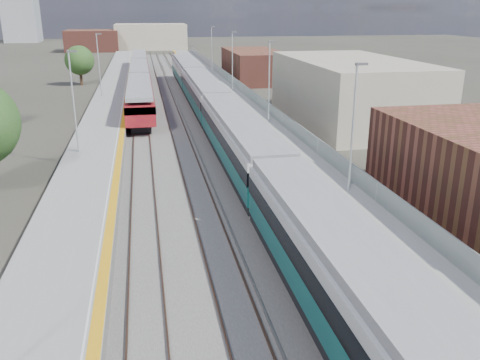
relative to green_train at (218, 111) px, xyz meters
name	(u,v)px	position (x,y,z in m)	size (l,w,h in m)	color
ground	(192,117)	(-1.50, 9.32, -2.38)	(320.00, 320.00, 0.00)	#47443A
ballast_bed	(170,113)	(-3.75, 11.82, -2.35)	(10.50, 155.00, 0.06)	#565451
tracks	(174,110)	(-3.15, 13.49, -2.27)	(8.96, 160.00, 0.17)	#4C3323
platform_right	(236,107)	(3.78, 11.81, -1.84)	(4.70, 155.00, 8.52)	slate
platform_left	(108,111)	(-10.55, 11.81, -1.86)	(4.30, 155.00, 8.52)	slate
buildings	(87,11)	(-19.62, 97.91, 8.33)	(72.00, 185.50, 40.00)	brown
green_train	(218,111)	(0.00, 0.00, 0.00)	(3.07, 85.25, 3.37)	black
red_train	(139,76)	(-7.00, 29.49, -0.25)	(2.85, 57.90, 3.60)	black
tree_c	(79,60)	(-15.92, 36.95, 1.39)	(4.42, 4.42, 5.98)	#382619
tree_d	(342,65)	(21.77, 25.09, 1.15)	(4.14, 4.14, 5.61)	#382619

